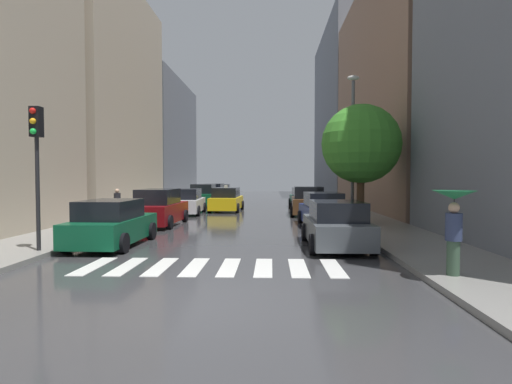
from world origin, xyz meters
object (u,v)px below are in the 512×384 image
parked_car_left_nearest (112,224)px  taxi_midroad (226,200)px  pedestrian_foreground (117,203)px  parked_car_left_third (187,202)px  parked_car_left_second (159,208)px  street_tree_right (361,144)px  parked_car_left_fourth (204,196)px  parked_car_left_sixth (222,191)px  parked_car_right_fourth (303,198)px  pedestrian_near_tree (454,215)px  parked_car_left_fifth (214,193)px  traffic_light_left_corner (36,146)px  parked_car_right_nearest (336,226)px  lamp_post_right (353,138)px  parked_car_right_second (322,210)px  parked_car_right_third (308,202)px

parked_car_left_nearest → taxi_midroad: (2.36, 14.24, 0.02)m
pedestrian_foreground → parked_car_left_third: bearing=100.5°
parked_car_left_second → parked_car_left_third: (0.12, 6.00, -0.07)m
street_tree_right → parked_car_left_third: bearing=148.1°
parked_car_left_fourth → pedestrian_foreground: parked_car_left_fourth is taller
parked_car_left_sixth → parked_car_right_fourth: (7.89, -14.10, -0.01)m
pedestrian_near_tree → street_tree_right: 10.69m
parked_car_left_second → street_tree_right: size_ratio=0.82×
parked_car_left_fifth → street_tree_right: size_ratio=0.76×
parked_car_left_fifth → pedestrian_near_tree: 30.89m
parked_car_left_third → traffic_light_left_corner: traffic_light_left_corner is taller
pedestrian_foreground → parked_car_left_second: bearing=12.1°
pedestrian_near_tree → taxi_midroad: bearing=-72.4°
parked_car_left_fifth → parked_car_left_second: bearing=-178.4°
parked_car_right_nearest → lamp_post_right: size_ratio=0.58×
parked_car_left_nearest → pedestrian_near_tree: pedestrian_near_tree is taller
lamp_post_right → traffic_light_left_corner: bearing=-142.7°
lamp_post_right → parked_car_left_sixth: bearing=110.7°
parked_car_right_second → pedestrian_foreground: size_ratio=2.84×
parked_car_right_fourth → traffic_light_left_corner: traffic_light_left_corner is taller
parked_car_left_sixth → lamp_post_right: size_ratio=0.66×
parked_car_left_fourth → parked_car_left_fifth: 6.54m
lamp_post_right → pedestrian_foreground: bearing=173.0°
parked_car_left_nearest → taxi_midroad: size_ratio=0.99×
parked_car_left_second → parked_car_right_nearest: (7.63, -5.98, -0.09)m
parked_car_right_second → parked_car_left_sixth: bearing=14.6°
parked_car_right_third → pedestrian_foreground: size_ratio=2.63×
pedestrian_near_tree → lamp_post_right: 11.40m
parked_car_left_third → parked_car_right_nearest: size_ratio=1.06×
parked_car_right_nearest → pedestrian_near_tree: 4.86m
parked_car_left_third → parked_car_right_nearest: (7.51, -11.99, -0.02)m
pedestrian_foreground → traffic_light_left_corner: (1.38, -9.92, 2.33)m
lamp_post_right → parked_car_right_third: bearing=109.7°
parked_car_left_second → pedestrian_foreground: 3.67m
parked_car_left_nearest → pedestrian_near_tree: 10.56m
parked_car_left_third → street_tree_right: size_ratio=0.78×
parked_car_left_sixth → pedestrian_foreground: size_ratio=3.02×
parked_car_left_fifth → street_tree_right: 21.54m
parked_car_right_second → parked_car_right_third: 5.71m
pedestrian_near_tree → parked_car_right_second: bearing=-84.3°
parked_car_left_fourth → street_tree_right: 16.01m
parked_car_left_third → pedestrian_near_tree: bearing=-152.3°
taxi_midroad → parked_car_left_sixth: bearing=10.0°
parked_car_right_nearest → pedestrian_foreground: bearing=51.7°
parked_car_left_second → parked_car_left_third: 6.01m
parked_car_right_nearest → pedestrian_near_tree: (1.92, -4.40, 0.78)m
parked_car_right_third → parked_car_left_fifth: bearing=32.0°
parked_car_left_sixth → street_tree_right: size_ratio=0.84×
parked_car_right_third → parked_car_right_fourth: parked_car_right_third is taller
pedestrian_foreground → parked_car_right_nearest: bearing=11.4°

